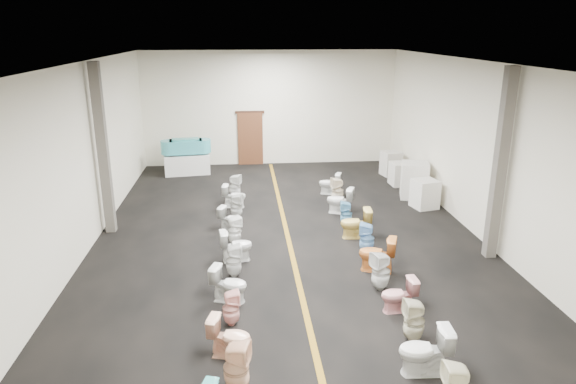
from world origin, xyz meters
name	(u,v)px	position (x,y,z in m)	size (l,w,h in m)	color
floor	(288,239)	(0.00, 0.00, 0.00)	(16.00, 16.00, 0.00)	black
ceiling	(288,62)	(0.00, 0.00, 4.50)	(16.00, 16.00, 0.00)	black
wall_back	(270,108)	(0.00, 8.00, 2.25)	(10.00, 10.00, 0.00)	silver
wall_front	(361,339)	(0.00, -8.00, 2.25)	(10.00, 10.00, 0.00)	silver
wall_left	(82,160)	(-5.00, 0.00, 2.25)	(16.00, 16.00, 0.00)	silver
wall_right	(481,151)	(5.00, 0.00, 2.25)	(16.00, 16.00, 0.00)	silver
aisle_stripe	(288,239)	(0.00, 0.00, 0.00)	(0.12, 15.60, 0.01)	#865D13
back_door	(250,139)	(-0.80, 7.94, 1.05)	(1.00, 0.10, 2.10)	#562D19
door_frame	(250,112)	(-0.80, 7.95, 2.12)	(1.15, 0.08, 0.10)	#331C11
column_left	(103,150)	(-4.75, 1.00, 2.25)	(0.25, 0.25, 4.50)	#59544C
column_right	(500,166)	(4.75, -1.50, 2.25)	(0.25, 0.25, 4.50)	#59544C
display_table	(187,164)	(-3.24, 6.73, 0.37)	(1.67, 0.83, 0.74)	white
bathtub	(186,146)	(-3.24, 6.73, 1.07)	(1.85, 0.81, 0.55)	#3DA6B1
appliance_crate_a	(425,194)	(4.40, 2.10, 0.44)	(0.68, 0.68, 0.88)	silver
appliance_crate_b	(414,180)	(4.40, 3.12, 0.58)	(0.84, 0.84, 1.15)	silver
appliance_crate_c	(401,174)	(4.40, 4.54, 0.40)	(0.70, 0.70, 0.80)	silver
appliance_crate_d	(391,163)	(4.40, 5.80, 0.45)	(0.63, 0.63, 0.90)	beige
toilet_left_1	(236,368)	(-1.32, -5.88, 0.43)	(0.39, 0.40, 0.86)	beige
toilet_left_2	(230,337)	(-1.43, -4.96, 0.36)	(0.41, 0.71, 0.73)	#F8BA99
toilet_left_3	(231,308)	(-1.43, -4.00, 0.35)	(0.31, 0.32, 0.69)	#FAB4AC
toilet_left_4	(229,284)	(-1.47, -3.11, 0.37)	(0.42, 0.73, 0.75)	silver
toilet_left_5	(234,261)	(-1.40, -2.03, 0.38)	(0.34, 0.35, 0.75)	silver
toilet_left_6	(236,246)	(-1.35, -1.22, 0.38)	(0.43, 0.75, 0.77)	white
toilet_left_7	(234,230)	(-1.40, -0.21, 0.37)	(0.33, 0.34, 0.74)	white
toilet_left_8	(231,219)	(-1.49, 0.70, 0.34)	(0.38, 0.66, 0.68)	silver
toilet_left_9	(236,206)	(-1.35, 1.64, 0.37)	(0.33, 0.34, 0.74)	silver
toilet_left_10	(234,196)	(-1.42, 2.66, 0.36)	(0.40, 0.70, 0.72)	white
toilet_left_11	(235,187)	(-1.41, 3.49, 0.40)	(0.36, 0.37, 0.81)	white
toilet_right_1	(425,351)	(1.63, -5.71, 0.42)	(0.46, 0.81, 0.83)	white
toilet_right_2	(414,321)	(1.76, -4.81, 0.40)	(0.36, 0.37, 0.80)	beige
toilet_right_3	(399,295)	(1.79, -3.81, 0.35)	(0.39, 0.68, 0.70)	pink
toilet_right_4	(381,271)	(1.68, -2.92, 0.42)	(0.38, 0.39, 0.85)	silver
toilet_right_5	(377,254)	(1.82, -2.07, 0.42)	(0.47, 0.82, 0.84)	orange
toilet_right_6	(367,238)	(1.83, -1.09, 0.39)	(0.35, 0.36, 0.79)	#7DB7EC
toilet_right_7	(356,223)	(1.77, -0.09, 0.40)	(0.45, 0.79, 0.81)	#E6C45D
toilet_right_8	(346,214)	(1.69, 0.78, 0.36)	(0.32, 0.33, 0.72)	#68ADD6
toilet_right_9	(340,200)	(1.71, 1.82, 0.40)	(0.45, 0.79, 0.80)	white
toilet_right_10	(337,191)	(1.81, 2.74, 0.42)	(0.37, 0.38, 0.83)	#F2E1C2
toilet_right_11	(330,183)	(1.73, 3.69, 0.37)	(0.41, 0.72, 0.74)	white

